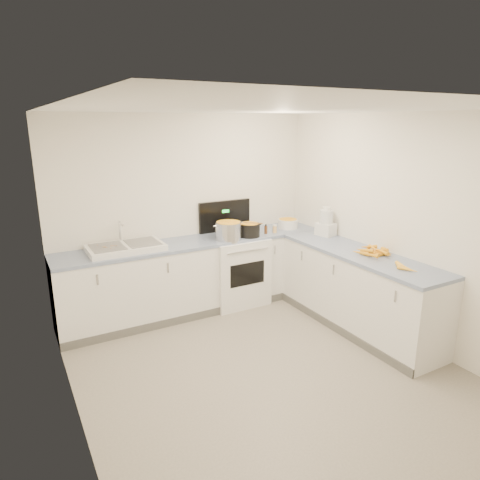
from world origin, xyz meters
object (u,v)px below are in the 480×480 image
steel_pot (229,231)px  mixing_bowl (288,224)px  stove (235,268)px  sink (126,247)px  spice_jar (275,229)px  extract_bottle (266,230)px  black_pot (249,231)px  food_processor (326,223)px

steel_pot → mixing_bowl: size_ratio=1.19×
stove → mixing_bowl: stove is taller
sink → steel_pot: size_ratio=2.56×
stove → sink: 1.54m
sink → spice_jar: 1.99m
sink → extract_bottle: sink is taller
sink → steel_pot: (1.28, -0.15, 0.07)m
stove → mixing_bowl: 1.00m
black_pot → mixing_bowl: 0.72m
stove → sink: stove is taller
black_pot → steel_pot: bearing=178.7°
stove → sink: bearing=179.4°
black_pot → extract_bottle: size_ratio=2.58×
extract_bottle → food_processor: size_ratio=0.27×
stove → food_processor: bearing=-29.2°
steel_pot → spice_jar: bearing=-0.8°
sink → stove: bearing=-0.6°
sink → spice_jar: size_ratio=9.10×
stove → steel_pot: (-0.17, -0.13, 0.57)m
mixing_bowl → stove: bearing=179.0°
steel_pot → extract_bottle: bearing=0.8°
mixing_bowl → extract_bottle: 0.45m
stove → black_pot: 0.58m
steel_pot → extract_bottle: steel_pot is taller
spice_jar → food_processor: bearing=-41.0°
steel_pot → spice_jar: size_ratio=3.55×
stove → extract_bottle: size_ratio=12.90×
extract_bottle → black_pot: bearing=-176.7°
spice_jar → sink: bearing=175.4°
stove → mixing_bowl: size_ratio=4.83×
sink → mixing_bowl: (2.30, -0.03, 0.03)m
spice_jar → black_pot: bearing=179.6°
sink → food_processor: (2.50, -0.60, 0.13)m
black_pot → spice_jar: black_pot is taller
black_pot → mixing_bowl: bearing=10.1°
spice_jar → food_processor: food_processor is taller
extract_bottle → spice_jar: extract_bottle is taller
black_pot → mixing_bowl: black_pot is taller
mixing_bowl → extract_bottle: (-0.44, -0.11, -0.01)m
sink → extract_bottle: bearing=-4.3°
black_pot → extract_bottle: 0.27m
mixing_bowl → spice_jar: bearing=-157.3°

